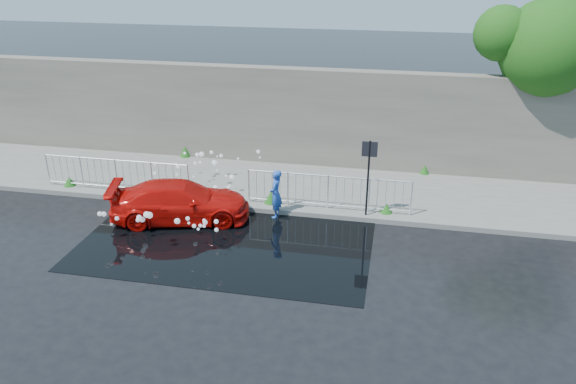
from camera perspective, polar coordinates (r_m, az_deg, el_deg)
ground at (r=15.25m, az=-9.05°, el=-6.46°), size 90.00×90.00×0.00m
pavement at (r=19.47m, az=-4.10°, el=0.95°), size 30.00×4.00×0.15m
curb at (r=17.72m, az=-5.80°, el=-1.49°), size 30.00×0.25×0.16m
retaining_wall at (r=20.88m, az=-2.65°, el=7.88°), size 30.00×0.60×3.50m
puddle at (r=15.92m, az=-6.14°, el=-4.89°), size 8.00×5.00×0.01m
sign_post at (r=16.48m, az=8.20°, el=2.60°), size 0.45×0.06×2.50m
tree at (r=20.43m, az=25.12°, el=13.47°), size 4.86×3.18×6.19m
railing_left at (r=19.25m, az=-17.04°, el=1.77°), size 5.05×0.05×1.10m
railing_right at (r=17.17m, az=4.08°, el=0.13°), size 5.05×0.05×1.10m
weeds at (r=19.10m, az=-5.18°, el=1.25°), size 12.17×3.93×0.42m
water_spray at (r=17.45m, az=-10.75°, el=0.20°), size 3.58×5.66×1.06m
red_car at (r=17.06m, az=-10.89°, el=-0.95°), size 4.39×2.65×1.19m
person at (r=16.86m, az=-1.25°, el=-0.20°), size 0.38×0.56×1.51m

